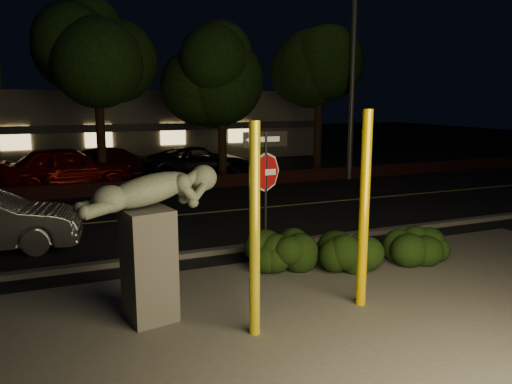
% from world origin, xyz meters
% --- Properties ---
extents(ground, '(90.00, 90.00, 0.00)m').
position_xyz_m(ground, '(0.00, 10.00, 0.00)').
color(ground, black).
rests_on(ground, ground).
extents(patio, '(14.00, 6.00, 0.02)m').
position_xyz_m(patio, '(0.00, -1.00, 0.01)').
color(patio, '#4C4944').
rests_on(patio, ground).
extents(road, '(80.00, 8.00, 0.01)m').
position_xyz_m(road, '(0.00, 7.00, 0.01)').
color(road, black).
rests_on(road, ground).
extents(lane_marking, '(80.00, 0.12, 0.00)m').
position_xyz_m(lane_marking, '(0.00, 7.00, 0.02)').
color(lane_marking, gold).
rests_on(lane_marking, road).
extents(curb, '(80.00, 0.25, 0.12)m').
position_xyz_m(curb, '(0.00, 2.90, 0.06)').
color(curb, '#4C4944').
rests_on(curb, ground).
extents(brick_wall, '(40.00, 0.35, 0.50)m').
position_xyz_m(brick_wall, '(0.00, 11.30, 0.25)').
color(brick_wall, '#441916').
rests_on(brick_wall, ground).
extents(parking_lot, '(40.00, 12.00, 0.01)m').
position_xyz_m(parking_lot, '(0.00, 17.00, 0.01)').
color(parking_lot, black).
rests_on(parking_lot, ground).
extents(building, '(22.00, 10.20, 4.00)m').
position_xyz_m(building, '(0.00, 24.99, 2.00)').
color(building, '#736C5C').
rests_on(building, ground).
extents(tree_far_b, '(5.20, 5.20, 8.41)m').
position_xyz_m(tree_far_b, '(-2.50, 13.20, 6.05)').
color(tree_far_b, black).
rests_on(tree_far_b, ground).
extents(tree_far_c, '(4.80, 4.80, 7.84)m').
position_xyz_m(tree_far_c, '(2.50, 12.80, 5.66)').
color(tree_far_c, black).
rests_on(tree_far_c, ground).
extents(tree_far_d, '(4.40, 4.40, 7.42)m').
position_xyz_m(tree_far_d, '(7.50, 13.30, 5.42)').
color(tree_far_d, black).
rests_on(tree_far_d, ground).
extents(yellow_pole_left, '(0.16, 0.16, 3.25)m').
position_xyz_m(yellow_pole_left, '(-1.73, -1.18, 1.62)').
color(yellow_pole_left, yellow).
rests_on(yellow_pole_left, ground).
extents(yellow_pole_right, '(0.17, 0.17, 3.38)m').
position_xyz_m(yellow_pole_right, '(0.40, -0.86, 1.69)').
color(yellow_pole_right, '#FFC700').
rests_on(yellow_pole_right, ground).
extents(signpost, '(0.98, 0.09, 2.89)m').
position_xyz_m(signpost, '(-0.38, 1.51, 2.06)').
color(signpost, black).
rests_on(signpost, ground).
extents(sculpture, '(2.32, 1.01, 2.47)m').
position_xyz_m(sculpture, '(-3.05, -0.05, 1.52)').
color(sculpture, '#4C4944').
rests_on(sculpture, ground).
extents(hedge_center, '(1.86, 1.02, 0.93)m').
position_xyz_m(hedge_center, '(0.09, 1.26, 0.46)').
color(hedge_center, black).
rests_on(hedge_center, ground).
extents(hedge_right, '(1.62, 0.92, 1.03)m').
position_xyz_m(hedge_right, '(1.14, 0.82, 0.52)').
color(hedge_right, black).
rests_on(hedge_right, ground).
extents(hedge_far_right, '(1.56, 1.28, 0.93)m').
position_xyz_m(hedge_far_right, '(2.95, 0.60, 0.47)').
color(hedge_far_right, black).
rests_on(hedge_far_right, ground).
extents(streetlight, '(1.63, 0.91, 11.53)m').
position_xyz_m(streetlight, '(7.64, 10.96, 6.86)').
color(streetlight, '#4F4F54').
rests_on(streetlight, ground).
extents(parked_car_red, '(5.06, 2.17, 1.70)m').
position_xyz_m(parked_car_red, '(-3.82, 13.35, 0.85)').
color(parked_car_red, '#790803').
rests_on(parked_car_red, ground).
extents(parked_car_darkred, '(5.24, 3.75, 1.41)m').
position_xyz_m(parked_car_darkred, '(-1.79, 15.25, 0.70)').
color(parked_car_darkred, '#420C15').
rests_on(parked_car_darkred, ground).
extents(parked_car_dark, '(5.04, 2.46, 1.38)m').
position_xyz_m(parked_car_dark, '(1.90, 14.28, 0.69)').
color(parked_car_dark, black).
rests_on(parked_car_dark, ground).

